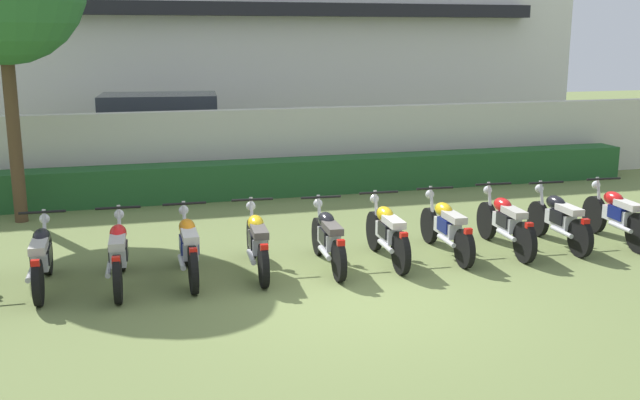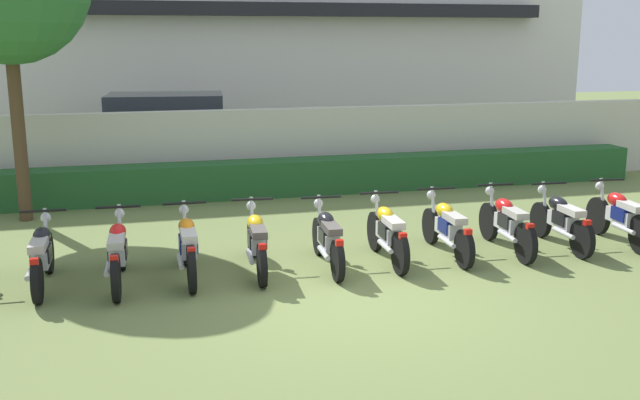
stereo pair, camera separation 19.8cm
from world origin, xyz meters
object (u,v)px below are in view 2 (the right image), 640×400
object	(u,v)px
motorcycle_in_row_5	(328,238)
motorcycle_in_row_10	(620,216)
motorcycle_in_row_4	(256,241)
motorcycle_in_row_6	(387,232)
motorcycle_in_row_2	(118,252)
motorcycle_in_row_7	(447,227)
motorcycle_in_row_9	(561,220)
motorcycle_in_row_8	(507,223)
motorcycle_in_row_1	(42,255)
motorcycle_in_row_3	(188,246)
parked_car	(173,134)

from	to	relation	value
motorcycle_in_row_5	motorcycle_in_row_10	distance (m)	4.79
motorcycle_in_row_4	motorcycle_in_row_6	size ratio (longest dim) A/B	1.05
motorcycle_in_row_2	motorcycle_in_row_6	xyz separation A→B (m)	(3.78, 0.05, -0.00)
motorcycle_in_row_2	motorcycle_in_row_5	distance (m)	2.88
motorcycle_in_row_7	motorcycle_in_row_9	size ratio (longest dim) A/B	1.05
motorcycle_in_row_6	motorcycle_in_row_2	bearing A→B (deg)	93.18
motorcycle_in_row_7	motorcycle_in_row_9	world-z (taller)	motorcycle_in_row_9
motorcycle_in_row_5	motorcycle_in_row_8	xyz separation A→B (m)	(2.86, 0.08, 0.01)
motorcycle_in_row_1	motorcycle_in_row_6	world-z (taller)	motorcycle_in_row_6
motorcycle_in_row_1	motorcycle_in_row_9	world-z (taller)	motorcycle_in_row_9
motorcycle_in_row_3	motorcycle_in_row_9	size ratio (longest dim) A/B	1.01
parked_car	motorcycle_in_row_2	distance (m)	8.40
motorcycle_in_row_3	motorcycle_in_row_7	size ratio (longest dim) A/B	0.96
motorcycle_in_row_3	motorcycle_in_row_4	size ratio (longest dim) A/B	0.97
motorcycle_in_row_3	motorcycle_in_row_6	size ratio (longest dim) A/B	1.01
motorcycle_in_row_3	motorcycle_in_row_10	distance (m)	6.76
parked_car	motorcycle_in_row_7	world-z (taller)	parked_car
motorcycle_in_row_7	motorcycle_in_row_3	bearing A→B (deg)	93.97
motorcycle_in_row_7	motorcycle_in_row_10	xyz separation A→B (m)	(2.91, -0.11, 0.02)
motorcycle_in_row_2	motorcycle_in_row_5	world-z (taller)	motorcycle_in_row_2
motorcycle_in_row_7	motorcycle_in_row_6	bearing A→B (deg)	97.56
motorcycle_in_row_3	motorcycle_in_row_5	distance (m)	1.96
motorcycle_in_row_7	motorcycle_in_row_8	bearing A→B (deg)	-89.16
motorcycle_in_row_9	motorcycle_in_row_10	bearing A→B (deg)	-91.43
motorcycle_in_row_3	motorcycle_in_row_10	bearing A→B (deg)	-89.31
motorcycle_in_row_4	motorcycle_in_row_10	distance (m)	5.81
motorcycle_in_row_1	motorcycle_in_row_3	bearing A→B (deg)	-92.24
parked_car	motorcycle_in_row_6	bearing A→B (deg)	-66.75
motorcycle_in_row_5	motorcycle_in_row_3	bearing A→B (deg)	92.85
motorcycle_in_row_6	motorcycle_in_row_4	bearing A→B (deg)	91.32
motorcycle_in_row_6	motorcycle_in_row_10	xyz separation A→B (m)	(3.89, -0.03, 0.00)
motorcycle_in_row_6	motorcycle_in_row_9	distance (m)	2.88
motorcycle_in_row_2	motorcycle_in_row_8	size ratio (longest dim) A/B	1.01
motorcycle_in_row_1	motorcycle_in_row_3	world-z (taller)	motorcycle_in_row_3
parked_car	motorcycle_in_row_9	xyz separation A→B (m)	(5.41, -8.19, -0.50)
motorcycle_in_row_3	parked_car	bearing A→B (deg)	-1.58
motorcycle_in_row_1	motorcycle_in_row_8	xyz separation A→B (m)	(6.70, -0.02, 0.01)
motorcycle_in_row_9	motorcycle_in_row_8	bearing A→B (deg)	91.58
motorcycle_in_row_4	motorcycle_in_row_9	bearing A→B (deg)	-86.08
motorcycle_in_row_5	motorcycle_in_row_9	bearing A→B (deg)	-85.88
motorcycle_in_row_8	motorcycle_in_row_10	size ratio (longest dim) A/B	1.04
motorcycle_in_row_8	motorcycle_in_row_6	bearing A→B (deg)	95.88
motorcycle_in_row_3	motorcycle_in_row_10	xyz separation A→B (m)	(6.76, -0.01, -0.00)
motorcycle_in_row_5	motorcycle_in_row_2	bearing A→B (deg)	93.68
motorcycle_in_row_3	motorcycle_in_row_9	xyz separation A→B (m)	(5.75, 0.06, -0.01)
motorcycle_in_row_8	motorcycle_in_row_5	bearing A→B (deg)	95.79
motorcycle_in_row_2	motorcycle_in_row_3	world-z (taller)	motorcycle_in_row_3
parked_car	motorcycle_in_row_8	size ratio (longest dim) A/B	2.42
motorcycle_in_row_8	motorcycle_in_row_10	world-z (taller)	motorcycle_in_row_10
motorcycle_in_row_7	motorcycle_in_row_10	bearing A→B (deg)	-89.83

